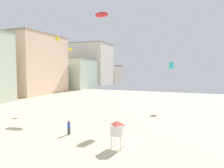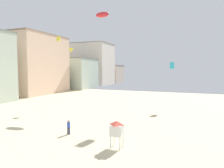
# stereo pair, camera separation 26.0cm
# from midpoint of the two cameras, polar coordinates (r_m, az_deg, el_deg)

# --- Properties ---
(boardwalk_hotel_mid) EXTENTS (10.91, 18.84, 17.36)m
(boardwalk_hotel_mid) POSITION_cam_midpoint_polar(r_m,az_deg,el_deg) (64.68, -20.28, 5.22)
(boardwalk_hotel_mid) COLOR beige
(boardwalk_hotel_mid) RESTS_ON ground
(boardwalk_hotel_far) EXTENTS (17.05, 13.75, 11.28)m
(boardwalk_hotel_far) POSITION_cam_midpoint_polar(r_m,az_deg,el_deg) (79.53, -11.26, 2.99)
(boardwalk_hotel_far) COLOR #B7C6B2
(boardwalk_hotel_far) RESTS_ON ground
(boardwalk_hotel_distant) EXTENTS (17.02, 15.21, 18.91)m
(boardwalk_hotel_distant) POSITION_cam_midpoint_polar(r_m,az_deg,el_deg) (94.94, -5.46, 5.55)
(boardwalk_hotel_distant) COLOR silver
(boardwalk_hotel_distant) RESTS_ON ground
(boardwalk_hotel_furthest) EXTENTS (16.56, 13.60, 9.30)m
(boardwalk_hotel_furthest) POSITION_cam_midpoint_polar(r_m,az_deg,el_deg) (109.74, -1.57, 2.89)
(boardwalk_hotel_furthest) COLOR #C6B29E
(boardwalk_hotel_furthest) RESTS_ON ground
(kite_flyer) EXTENTS (0.34, 0.34, 1.64)m
(kite_flyer) POSITION_cam_midpoint_polar(r_m,az_deg,el_deg) (23.58, -11.80, -11.55)
(kite_flyer) COLOR #383D4C
(kite_flyer) RESTS_ON ground
(lifeguard_stand) EXTENTS (1.10, 1.10, 2.55)m
(lifeguard_stand) POSITION_cam_midpoint_polar(r_m,az_deg,el_deg) (19.07, 1.79, -12.41)
(lifeguard_stand) COLOR white
(lifeguard_stand) RESTS_ON ground
(kite_yellow_delta) EXTENTS (0.94, 0.94, 2.13)m
(kite_yellow_delta) POSITION_cam_midpoint_polar(r_m,az_deg,el_deg) (39.60, -11.29, 9.25)
(kite_yellow_delta) COLOR yellow
(kite_red_parafoil) EXTENTS (2.61, 0.72, 1.01)m
(kite_red_parafoil) POSITION_cam_midpoint_polar(r_m,az_deg,el_deg) (39.97, -2.56, 18.92)
(kite_red_parafoil) COLOR red
(kite_cyan_box) EXTENTS (0.75, 0.75, 1.18)m
(kite_cyan_box) POSITION_cam_midpoint_polar(r_m,az_deg,el_deg) (39.19, 16.75, 5.02)
(kite_cyan_box) COLOR #2DB7CC
(kite_yellow_box) EXTENTS (0.59, 0.59, 0.93)m
(kite_yellow_box) POSITION_cam_midpoint_polar(r_m,az_deg,el_deg) (46.86, -14.68, 12.18)
(kite_yellow_box) COLOR yellow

